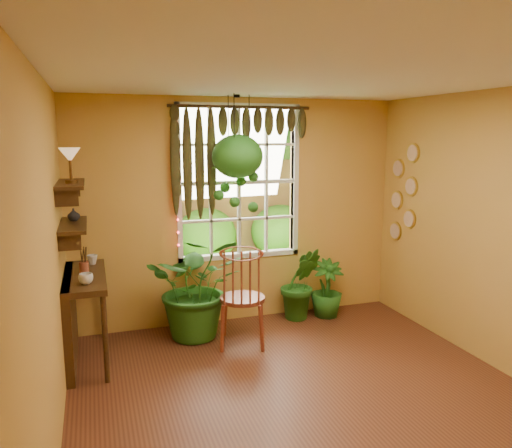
{
  "coord_description": "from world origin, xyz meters",
  "views": [
    {
      "loc": [
        -1.68,
        -3.47,
        2.26
      ],
      "look_at": [
        -0.15,
        1.15,
        1.39
      ],
      "focal_mm": 35.0,
      "sensor_mm": 36.0,
      "label": 1
    }
  ],
  "objects_px": {
    "windsor_chair": "(242,311)",
    "potted_plant_mid": "(301,283)",
    "hanging_basket": "(238,163)",
    "potted_plant_left": "(198,286)",
    "counter_ledge": "(75,309)"
  },
  "relations": [
    {
      "from": "windsor_chair",
      "to": "potted_plant_mid",
      "type": "height_order",
      "value": "windsor_chair"
    },
    {
      "from": "counter_ledge",
      "to": "hanging_basket",
      "type": "height_order",
      "value": "hanging_basket"
    },
    {
      "from": "hanging_basket",
      "to": "potted_plant_mid",
      "type": "bearing_deg",
      "value": 6.3
    },
    {
      "from": "windsor_chair",
      "to": "potted_plant_left",
      "type": "bearing_deg",
      "value": 156.46
    },
    {
      "from": "potted_plant_left",
      "to": "potted_plant_mid",
      "type": "relative_size",
      "value": 1.31
    },
    {
      "from": "counter_ledge",
      "to": "windsor_chair",
      "type": "relative_size",
      "value": 0.91
    },
    {
      "from": "hanging_basket",
      "to": "potted_plant_left",
      "type": "bearing_deg",
      "value": -172.05
    },
    {
      "from": "potted_plant_mid",
      "to": "hanging_basket",
      "type": "bearing_deg",
      "value": -173.7
    },
    {
      "from": "windsor_chair",
      "to": "potted_plant_mid",
      "type": "relative_size",
      "value": 1.45
    },
    {
      "from": "counter_ledge",
      "to": "potted_plant_left",
      "type": "height_order",
      "value": "potted_plant_left"
    },
    {
      "from": "potted_plant_left",
      "to": "hanging_basket",
      "type": "xyz_separation_m",
      "value": [
        0.49,
        0.07,
        1.36
      ]
    },
    {
      "from": "counter_ledge",
      "to": "potted_plant_left",
      "type": "relative_size",
      "value": 1.01
    },
    {
      "from": "potted_plant_mid",
      "to": "potted_plant_left",
      "type": "bearing_deg",
      "value": -173.08
    },
    {
      "from": "counter_ledge",
      "to": "hanging_basket",
      "type": "relative_size",
      "value": 0.92
    },
    {
      "from": "windsor_chair",
      "to": "potted_plant_mid",
      "type": "bearing_deg",
      "value": 49.57
    }
  ]
}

